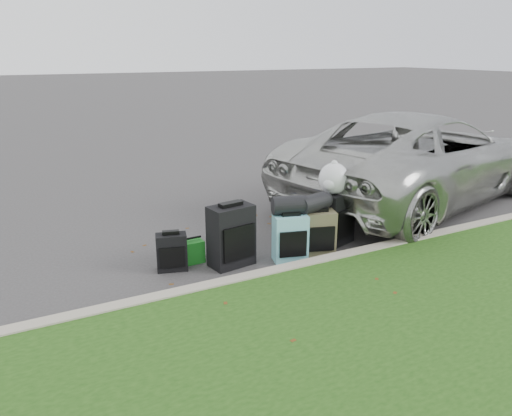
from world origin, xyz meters
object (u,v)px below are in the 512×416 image
suitcase_small_black (172,252)px  suitcase_large_black_right (337,218)px  tote_green (193,251)px  suv (418,157)px  tote_navy (234,232)px  suitcase_olive (318,233)px  suitcase_teal (290,238)px  suitcase_large_black_left (231,236)px

suitcase_small_black → suitcase_large_black_right: suitcase_large_black_right is taller
tote_green → suv: bearing=7.2°
tote_green → tote_navy: size_ratio=1.11×
suitcase_olive → suitcase_teal: 0.45m
suv → tote_navy: bearing=80.2°
suitcase_olive → suitcase_large_black_right: bearing=42.6°
suv → tote_navy: (-3.98, -0.34, -0.70)m
suitcase_small_black → tote_navy: bearing=42.5°
suitcase_large_black_left → suitcase_teal: bearing=-25.5°
suitcase_olive → tote_green: bearing=178.5°
suitcase_small_black → tote_green: suitcase_small_black is taller
suitcase_small_black → tote_navy: size_ratio=1.78×
tote_navy → suitcase_large_black_left: bearing=-124.9°
suv → suitcase_teal: (-3.63, -1.37, -0.51)m
suitcase_olive → suitcase_large_black_left: bearing=-173.5°
suitcase_large_black_left → suitcase_large_black_right: suitcase_large_black_left is taller
suitcase_teal → tote_navy: size_ratio=2.34×
suitcase_large_black_left → suitcase_large_black_right: 1.70m
suv → tote_green: size_ratio=19.68×
suitcase_small_black → tote_navy: (1.16, 0.58, -0.11)m
suitcase_olive → suitcase_teal: size_ratio=0.98×
suitcase_large_black_left → suitcase_large_black_right: size_ratio=1.07×
suitcase_small_black → tote_navy: suitcase_small_black is taller
suitcase_large_black_left → suitcase_olive: suitcase_large_black_left is taller
suitcase_olive → tote_green: 1.74m
suv → suitcase_large_black_left: suv is taller
suv → tote_green: bearing=84.8°
suitcase_olive → suitcase_teal: suitcase_teal is taller
suitcase_small_black → suitcase_teal: 1.58m
suitcase_olive → suitcase_teal: bearing=-162.3°
suitcase_small_black → tote_green: 0.36m
suitcase_small_black → tote_green: (0.33, 0.11, -0.09)m
suitcase_large_black_right → tote_navy: bearing=130.7°
suv → suitcase_teal: bearing=96.0°
suitcase_large_black_right → tote_green: suitcase_large_black_right is taller
suitcase_small_black → suitcase_large_black_left: size_ratio=0.60×
suv → suitcase_large_black_right: bearing=98.2°
suv → suitcase_large_black_left: 4.56m
suitcase_olive → tote_green: size_ratio=2.06×
suv → suitcase_large_black_right: size_ratio=7.79×
suitcase_large_black_left → suitcase_teal: suitcase_large_black_left is taller
suv → suitcase_small_black: size_ratio=12.27×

